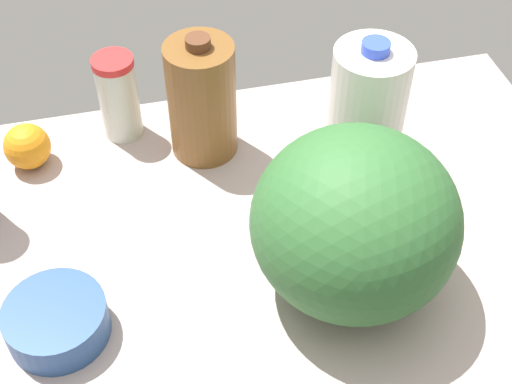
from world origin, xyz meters
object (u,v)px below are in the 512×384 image
at_px(watermelon, 355,223).
at_px(orange_near_front, 27,146).
at_px(chocolate_milk_jug, 202,100).
at_px(tumbler_cup, 118,97).
at_px(mixing_bowl, 57,321).
at_px(milk_jug, 366,114).

xyz_separation_m(watermelon, orange_near_front, (0.47, -0.38, -0.09)).
bearing_deg(orange_near_front, watermelon, 140.95).
xyz_separation_m(chocolate_milk_jug, watermelon, (-0.16, 0.35, 0.02)).
bearing_deg(orange_near_front, tumbler_cup, -164.38).
distance_m(chocolate_milk_jug, watermelon, 0.39).
distance_m(mixing_bowl, orange_near_front, 0.38).
xyz_separation_m(tumbler_cup, orange_near_front, (0.17, 0.05, -0.04)).
xyz_separation_m(mixing_bowl, orange_near_front, (0.03, -0.38, 0.01)).
xyz_separation_m(milk_jug, orange_near_front, (0.57, -0.15, -0.09)).
xyz_separation_m(mixing_bowl, tumbler_cup, (-0.14, -0.42, 0.06)).
distance_m(watermelon, mixing_bowl, 0.45).
bearing_deg(tumbler_cup, milk_jug, 153.75).
bearing_deg(milk_jug, orange_near_front, -14.61).
bearing_deg(mixing_bowl, chocolate_milk_jug, -128.98).
bearing_deg(milk_jug, tumbler_cup, -26.25).
height_order(milk_jug, tumbler_cup, milk_jug).
relative_size(milk_jug, orange_near_front, 3.26).
height_order(milk_jug, watermelon, watermelon).
height_order(mixing_bowl, tumbler_cup, tumbler_cup).
distance_m(tumbler_cup, orange_near_front, 0.18).
bearing_deg(mixing_bowl, tumbler_cup, -108.17).
bearing_deg(tumbler_cup, watermelon, 124.80).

